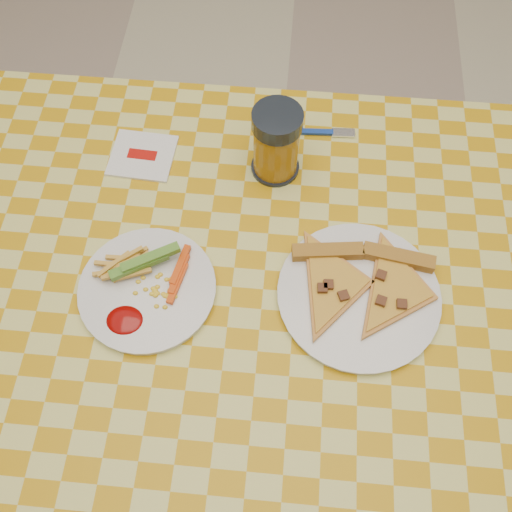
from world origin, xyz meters
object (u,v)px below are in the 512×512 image
object	(u,v)px
plate_right	(358,296)
drink_glass	(276,143)
plate_left	(148,290)
table	(263,307)

from	to	relation	value
plate_right	drink_glass	world-z (taller)	drink_glass
plate_left	drink_glass	world-z (taller)	drink_glass
drink_glass	table	bearing A→B (deg)	-90.35
table	drink_glass	size ratio (longest dim) A/B	9.00
plate_left	table	bearing A→B (deg)	6.15
plate_left	drink_glass	bearing A→B (deg)	54.78
table	plate_left	bearing A→B (deg)	-173.85
table	drink_glass	xyz separation A→B (m)	(0.00, 0.25, 0.14)
table	plate_left	world-z (taller)	plate_left
plate_left	plate_right	bearing A→B (deg)	3.26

